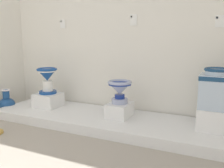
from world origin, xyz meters
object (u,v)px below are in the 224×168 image
object	(u,v)px
antique_toilet_slender_white	(216,88)
info_placard_second	(134,20)
antique_toilet_squat_floral	(47,77)
plinth_block_slender_white	(214,119)
info_placard_first	(63,24)
antique_toilet_leftmost	(120,89)
plinth_block_leftmost	(120,110)
decorative_vase_corner	(7,103)
info_placard_third	(220,21)
plinth_block_squat_floral	(48,100)

from	to	relation	value
antique_toilet_slender_white	info_placard_second	size ratio (longest dim) A/B	3.01
antique_toilet_squat_floral	plinth_block_slender_white	world-z (taller)	antique_toilet_squat_floral
info_placard_first	info_placard_second	bearing A→B (deg)	0.00
antique_toilet_leftmost	info_placard_first	world-z (taller)	info_placard_first
plinth_block_slender_white	plinth_block_leftmost	bearing A→B (deg)	-178.67
plinth_block_leftmost	decorative_vase_corner	distance (m)	1.97
plinth_block_slender_white	info_placard_first	bearing A→B (deg)	170.50
plinth_block_leftmost	info_placard_third	xyz separation A→B (m)	(1.18, 0.44, 1.19)
info_placard_third	antique_toilet_squat_floral	bearing A→B (deg)	-169.86
antique_toilet_squat_floral	info_placard_second	bearing A→B (deg)	18.84
info_placard_third	decorative_vase_corner	size ratio (longest dim) A/B	0.39
plinth_block_leftmost	info_placard_first	bearing A→B (deg)	160.46
info_placard_first	antique_toilet_leftmost	bearing A→B (deg)	-19.54
plinth_block_slender_white	info_placard_first	xyz separation A→B (m)	(-2.44, 0.41, 1.19)
plinth_block_leftmost	antique_toilet_leftmost	bearing A→B (deg)	0.00
decorative_vase_corner	info_placard_second	bearing A→B (deg)	17.55
antique_toilet_slender_white	decorative_vase_corner	size ratio (longest dim) A/B	1.23
plinth_block_squat_floral	plinth_block_leftmost	bearing A→B (deg)	-0.12
info_placard_second	antique_toilet_squat_floral	bearing A→B (deg)	-161.16
antique_toilet_slender_white	info_placard_second	world-z (taller)	info_placard_second
plinth_block_leftmost	info_placard_first	xyz separation A→B (m)	(-1.23, 0.44, 1.22)
antique_toilet_slender_white	antique_toilet_leftmost	bearing A→B (deg)	-178.67
plinth_block_squat_floral	decorative_vase_corner	xyz separation A→B (m)	(-0.71, -0.19, -0.08)
plinth_block_leftmost	antique_toilet_leftmost	distance (m)	0.30
plinth_block_squat_floral	plinth_block_slender_white	bearing A→B (deg)	0.60
plinth_block_slender_white	decorative_vase_corner	size ratio (longest dim) A/B	1.02
plinth_block_leftmost	antique_toilet_slender_white	world-z (taller)	antique_toilet_slender_white
antique_toilet_squat_floral	decorative_vase_corner	size ratio (longest dim) A/B	1.06
antique_toilet_leftmost	info_placard_second	world-z (taller)	info_placard_second
antique_toilet_slender_white	info_placard_second	bearing A→B (deg)	160.97
antique_toilet_squat_floral	antique_toilet_leftmost	size ratio (longest dim) A/B	1.22
info_placard_third	decorative_vase_corner	xyz separation A→B (m)	(-3.13, -0.63, -1.26)
antique_toilet_squat_floral	antique_toilet_slender_white	world-z (taller)	antique_toilet_slender_white
antique_toilet_squat_floral	antique_toilet_slender_white	distance (m)	2.45
antique_toilet_squat_floral	info_placard_third	size ratio (longest dim) A/B	2.72
plinth_block_leftmost	decorative_vase_corner	size ratio (longest dim) A/B	1.03
plinth_block_squat_floral	antique_toilet_squat_floral	xyz separation A→B (m)	(0.00, 0.00, 0.37)
info_placard_third	info_placard_second	bearing A→B (deg)	-180.00
plinth_block_slender_white	antique_toilet_squat_floral	bearing A→B (deg)	-179.40
plinth_block_squat_floral	info_placard_first	bearing A→B (deg)	87.89
plinth_block_squat_floral	info_placard_first	size ratio (longest dim) A/B	2.75
antique_toilet_squat_floral	decorative_vase_corner	xyz separation A→B (m)	(-0.71, -0.19, -0.45)
antique_toilet_squat_floral	info_placard_second	world-z (taller)	info_placard_second
antique_toilet_slender_white	decorative_vase_corner	xyz separation A→B (m)	(-3.16, -0.22, -0.48)
antique_toilet_squat_floral	plinth_block_leftmost	distance (m)	1.30
plinth_block_leftmost	info_placard_second	bearing A→B (deg)	86.67
antique_toilet_slender_white	info_placard_second	distance (m)	1.50
plinth_block_squat_floral	antique_toilet_leftmost	xyz separation A→B (m)	(1.24, -0.00, 0.29)
plinth_block_slender_white	info_placard_second	bearing A→B (deg)	160.97
info_placard_second	decorative_vase_corner	world-z (taller)	info_placard_second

